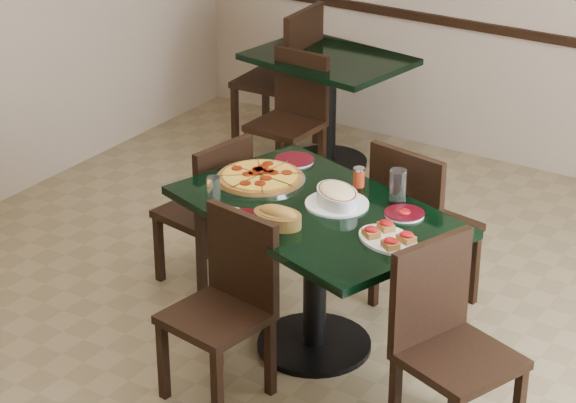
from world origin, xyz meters
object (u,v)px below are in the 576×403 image
Objects in this scene: chair_left at (211,206)px; lasagna_casserole at (337,196)px; chair_far at (417,221)px; bruschetta_platter at (388,236)px; chair_right at (446,336)px; back_chair_near at (293,112)px; main_table at (315,243)px; bread_basket at (278,217)px; back_chair_left at (288,71)px; back_table at (328,90)px; chair_near at (228,297)px; pepperoni_pizza at (260,177)px.

chair_left is 2.63× the size of lasagna_casserole.
bruschetta_platter is (0.20, -0.69, 0.26)m from chair_far.
chair_right is 1.07× the size of back_chair_near.
back_chair_near is (-1.16, 1.61, -0.10)m from main_table.
chair_left is 0.99× the size of back_chair_near.
chair_right is at bearing -41.92° from back_chair_near.
bread_basket is (1.12, -1.86, 0.32)m from back_chair_near.
chair_right is 3.29m from back_chair_left.
bruschetta_platter is (0.44, -0.12, 0.21)m from main_table.
chair_far is (1.36, -1.39, -0.01)m from back_table.
main_table is 1.74× the size of chair_near.
chair_left is 1.42m from back_chair_near.
chair_right is 2.05× the size of pepperoni_pizza.
chair_far is (0.24, 0.58, -0.06)m from main_table.
chair_near is 2.29× the size of bruschetta_platter.
back_chair_near and bread_basket have the same top height.
back_chair_left reaches higher than lasagna_casserole.
chair_near is 2.87m from back_chair_left.
chair_left is (0.33, -1.73, -0.06)m from back_table.
chair_far is 2.07× the size of pepperoni_pizza.
chair_right reaches higher than main_table.
back_table is at bearing 111.48° from pepperoni_pizza.
main_table is 3.99× the size of bruschetta_platter.
chair_left is at bearing 162.07° from pepperoni_pizza.
chair_far reaches higher than chair_left.
back_table is 2.61m from bruschetta_platter.
chair_near is at bearing 120.84° from chair_right.
chair_far reaches higher than pepperoni_pizza.
chair_far is at bearing 130.38° from bruschetta_platter.
chair_far is 0.60m from lasagna_casserole.
pepperoni_pizza is (-0.39, 0.11, 0.20)m from main_table.
back_table is at bearing 60.07° from chair_right.
chair_left is 0.94m from bread_basket.
chair_left is 0.83× the size of back_chair_left.
lasagna_casserole is (0.85, -0.16, 0.33)m from chair_left.
bread_basket is at bearing -83.39° from main_table.
back_chair_near reaches higher than main_table.
bruschetta_platter is at bearing 82.82° from chair_left.
back_table is 2.99m from chair_right.
main_table is 0.63m from chair_far.
pepperoni_pizza is (0.78, -1.50, 0.30)m from back_chair_near.
back_chair_near is at bearing 32.82° from back_chair_left.
chair_far is at bearing 53.03° from chair_right.
bread_basket is at bearing 105.31° from chair_right.
back_table is 0.36m from back_chair_left.
chair_far is 0.91× the size of back_chair_left.
pepperoni_pizza is (1.09, -1.92, 0.20)m from back_chair_left.
back_chair_left is (-1.71, 1.46, 0.06)m from chair_far.
bruschetta_platter is at bearing -15.56° from pepperoni_pizza.
chair_near is at bearing 49.99° from chair_left.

